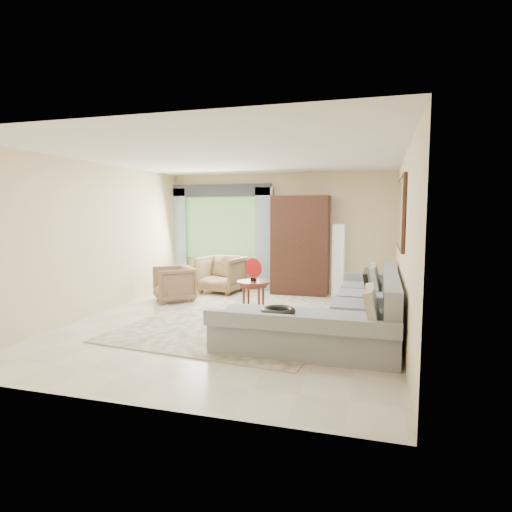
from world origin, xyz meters
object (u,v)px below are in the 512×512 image
(sectional_sofa, at_px, (348,316))
(coffee_table, at_px, (254,297))
(armchair_left, at_px, (174,284))
(armoire, at_px, (300,245))
(armchair_right, at_px, (221,274))
(floor_lamp, at_px, (338,260))
(tv_screen, at_px, (369,287))
(potted_plant, at_px, (194,277))

(sectional_sofa, bearing_deg, coffee_table, 153.13)
(sectional_sofa, height_order, coffee_table, sectional_sofa)
(coffee_table, bearing_deg, armchair_left, 161.72)
(armchair_left, bearing_deg, sectional_sofa, 28.82)
(sectional_sofa, relative_size, armoire, 1.65)
(coffee_table, relative_size, armoire, 0.27)
(armchair_right, bearing_deg, armoire, 22.09)
(armchair_left, xyz_separation_m, armoire, (2.26, 1.45, 0.71))
(coffee_table, xyz_separation_m, floor_lamp, (1.24, 2.11, 0.45))
(tv_screen, bearing_deg, potted_plant, 144.93)
(tv_screen, bearing_deg, coffee_table, 155.71)
(tv_screen, bearing_deg, floor_lamp, 103.20)
(armoire, height_order, floor_lamp, armoire)
(sectional_sofa, distance_m, armchair_right, 3.84)
(armchair_right, height_order, floor_lamp, floor_lamp)
(tv_screen, xyz_separation_m, floor_lamp, (-0.70, 2.99, 0.03))
(armchair_left, xyz_separation_m, potted_plant, (-0.15, 1.27, -0.06))
(armchair_right, xyz_separation_m, armoire, (1.67, 0.38, 0.65))
(potted_plant, height_order, floor_lamp, floor_lamp)
(armoire, bearing_deg, potted_plant, -175.80)
(armoire, bearing_deg, sectional_sofa, -66.94)
(coffee_table, bearing_deg, armoire, 77.96)
(tv_screen, distance_m, coffee_table, 2.17)
(coffee_table, xyz_separation_m, armchair_right, (-1.23, 1.67, 0.10))
(coffee_table, relative_size, armchair_left, 0.77)
(sectional_sofa, xyz_separation_m, potted_plant, (-3.65, 2.72, 0.00))
(floor_lamp, bearing_deg, armoire, -175.71)
(tv_screen, distance_m, potted_plant, 4.80)
(potted_plant, distance_m, armoire, 2.54)
(sectional_sofa, xyz_separation_m, armchair_right, (-2.90, 2.52, 0.12))
(armchair_left, height_order, armoire, armoire)
(tv_screen, height_order, armchair_right, tv_screen)
(armchair_left, relative_size, armchair_right, 0.85)
(coffee_table, bearing_deg, tv_screen, -24.29)
(potted_plant, xyz_separation_m, armoire, (2.41, 0.18, 0.77))
(sectional_sofa, distance_m, armoire, 3.24)
(armchair_left, xyz_separation_m, armchair_right, (0.59, 1.07, 0.06))
(tv_screen, relative_size, armchair_right, 0.84)
(coffee_table, distance_m, potted_plant, 2.72)
(armchair_left, bearing_deg, floor_lamp, 77.59)
(armchair_right, distance_m, armoire, 1.83)
(tv_screen, xyz_separation_m, armchair_right, (-3.17, 2.55, -0.32))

